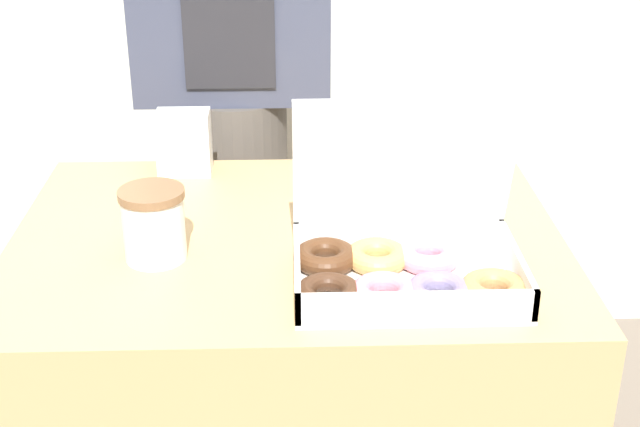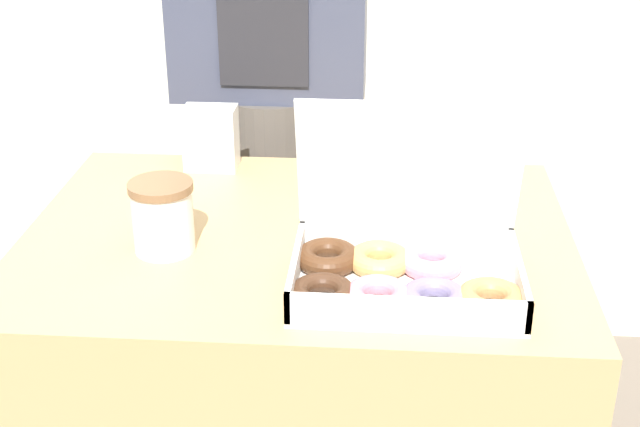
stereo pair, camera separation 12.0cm
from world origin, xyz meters
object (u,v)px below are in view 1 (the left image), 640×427
(coffee_cup, at_px, (154,224))
(donut_box, at_px, (401,259))
(person_customer, at_px, (233,57))
(napkin_holder, at_px, (184,143))

(coffee_cup, bearing_deg, donut_box, -14.22)
(coffee_cup, distance_m, person_customer, 0.60)
(coffee_cup, bearing_deg, person_customer, 81.71)
(coffee_cup, xyz_separation_m, person_customer, (0.09, 0.59, 0.09))
(donut_box, relative_size, coffee_cup, 3.08)
(napkin_holder, bearing_deg, coffee_cup, -91.64)
(napkin_holder, xyz_separation_m, person_customer, (0.08, 0.26, 0.08))
(donut_box, distance_m, person_customer, 0.73)
(donut_box, relative_size, person_customer, 0.21)
(napkin_holder, relative_size, person_customer, 0.07)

